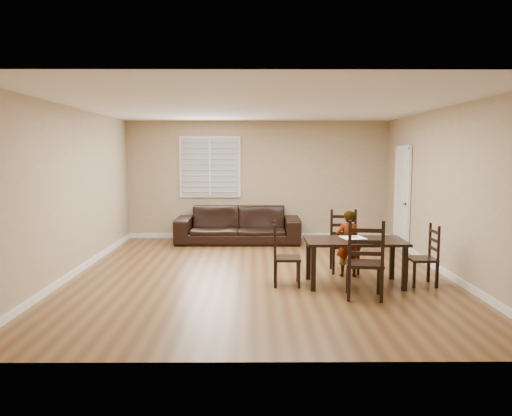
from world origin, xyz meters
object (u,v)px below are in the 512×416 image
(dining_table, at_px, (355,246))
(chair_near, at_px, (344,243))
(chair_far, at_px, (365,264))
(chair_right, at_px, (429,258))
(chair_left, at_px, (279,257))
(donut, at_px, (354,236))
(child, at_px, (348,244))
(sofa, at_px, (238,225))

(dining_table, height_order, chair_near, chair_near)
(chair_far, relative_size, chair_right, 1.19)
(chair_far, bearing_deg, chair_right, -136.76)
(chair_left, distance_m, chair_right, 2.24)
(chair_near, relative_size, chair_right, 1.12)
(chair_right, bearing_deg, donut, -98.60)
(chair_near, xyz_separation_m, donut, (0.01, -0.78, 0.24))
(chair_right, bearing_deg, chair_near, -130.52)
(chair_far, xyz_separation_m, chair_right, (1.14, 0.80, -0.08))
(chair_near, relative_size, child, 0.97)
(dining_table, xyz_separation_m, chair_left, (-1.12, 0.01, -0.17))
(chair_near, bearing_deg, chair_far, -88.26)
(chair_far, bearing_deg, dining_table, -83.22)
(dining_table, relative_size, chair_near, 1.43)
(chair_left, bearing_deg, sofa, 13.18)
(dining_table, xyz_separation_m, chair_right, (1.12, -0.00, -0.18))
(chair_near, bearing_deg, donut, -86.53)
(sofa, bearing_deg, child, -58.17)
(chair_right, xyz_separation_m, child, (-1.12, 0.53, 0.12))
(chair_right, relative_size, sofa, 0.34)
(dining_table, xyz_separation_m, chair_near, (0.01, 0.95, -0.13))
(chair_near, distance_m, child, 0.42)
(sofa, bearing_deg, chair_far, -66.78)
(chair_right, bearing_deg, sofa, -140.30)
(chair_near, distance_m, chair_far, 1.75)
(chair_near, xyz_separation_m, chair_right, (1.11, -0.95, -0.05))
(dining_table, bearing_deg, sofa, 117.44)
(chair_near, bearing_deg, dining_table, -87.80)
(child, bearing_deg, donut, 91.63)
(dining_table, relative_size, sofa, 0.54)
(dining_table, xyz_separation_m, child, (0.00, 0.53, -0.07))
(child, relative_size, donut, 11.75)
(chair_near, height_order, chair_left, chair_near)
(chair_far, relative_size, child, 1.03)
(chair_right, height_order, sofa, chair_right)
(chair_left, height_order, donut, chair_left)
(child, height_order, donut, child)
(chair_left, xyz_separation_m, chair_right, (2.24, -0.01, -0.01))
(chair_far, distance_m, chair_left, 1.37)
(chair_right, xyz_separation_m, donut, (-1.10, 0.17, 0.29))
(chair_far, height_order, child, chair_far)
(chair_right, relative_size, child, 0.86)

